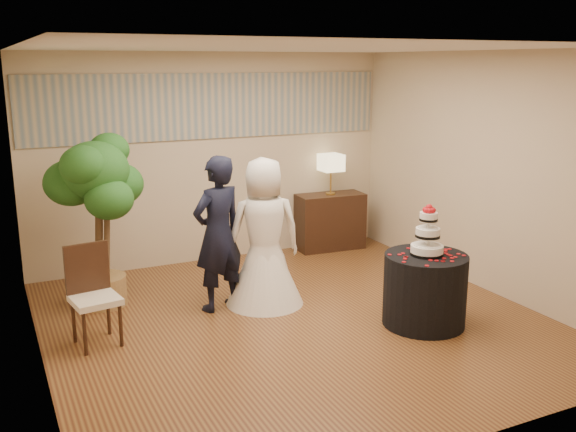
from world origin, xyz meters
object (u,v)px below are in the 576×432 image
console (330,221)px  wedding_cake (428,230)px  ficus_tree (98,221)px  table_lamp (331,174)px  cake_table (425,290)px  bride (264,232)px  groom (218,234)px  side_chair (95,297)px

console → wedding_cake: bearing=-95.5°
console → ficus_tree: (-3.40, -0.85, 0.57)m
table_lamp → cake_table: bearing=-99.8°
console → table_lamp: (0.00, 0.00, 0.70)m
cake_table → console: 2.91m
wedding_cake → console: (0.49, 2.87, -0.61)m
cake_table → ficus_tree: 3.59m
bride → cake_table: (1.25, -1.27, -0.46)m
cake_table → table_lamp: table_lamp is taller
groom → wedding_cake: (1.77, -1.34, 0.16)m
groom → table_lamp: bearing=-164.1°
wedding_cake → console: size_ratio=0.54×
cake_table → ficus_tree: ficus_tree is taller
ficus_tree → bride: bearing=-24.2°
groom → cake_table: bearing=124.7°
groom → bride: bearing=154.2°
cake_table → wedding_cake: (0.00, 0.00, 0.64)m
table_lamp → ficus_tree: ficus_tree is taller
bride → side_chair: size_ratio=1.72×
wedding_cake → side_chair: wedding_cake is taller
console → groom: bearing=-141.7°
bride → side_chair: (-1.90, -0.30, -0.35)m
bride → cake_table: 1.84m
table_lamp → side_chair: bearing=-152.5°
side_chair → groom: bearing=6.4°
cake_table → table_lamp: 3.00m
bride → console: bearing=-126.0°
cake_table → ficus_tree: bearing=145.3°
console → ficus_tree: 3.55m
ficus_tree → side_chair: ficus_tree is taller
console → table_lamp: table_lamp is taller
cake_table → console: bearing=80.2°
ficus_tree → side_chair: bearing=-102.9°
bride → wedding_cake: 1.79m
side_chair → table_lamp: bearing=18.9°
wedding_cake → groom: bearing=142.8°
side_chair → wedding_cake: bearing=-25.7°
bride → console: bride is taller
cake_table → side_chair: size_ratio=0.88×
cake_table → ficus_tree: (-2.91, 2.01, 0.60)m
ficus_tree → wedding_cake: bearing=-34.7°
wedding_cake → ficus_tree: ficus_tree is taller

